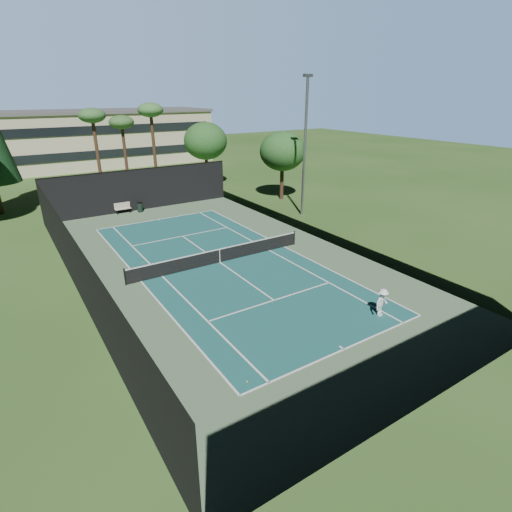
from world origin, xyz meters
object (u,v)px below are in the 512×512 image
Objects in this scene: player at (382,302)px; park_bench at (123,208)px; tennis_ball_d at (143,262)px; tennis_ball_a at (247,382)px; tennis_net at (220,255)px; tennis_ball_b at (158,274)px; trash_bin at (140,207)px; tennis_ball_c at (249,247)px.

player is 27.15m from park_bench.
tennis_ball_d is 0.04× the size of park_bench.
park_bench is at bearing 84.30° from tennis_ball_a.
tennis_net reaches higher than tennis_ball_b.
tennis_net reaches higher than park_bench.
tennis_ball_a is 14.23m from tennis_ball_d.
tennis_ball_b is at bearing -84.64° from tennis_ball_d.
trash_bin is (3.64, 14.77, 0.45)m from tennis_ball_b.
player is 26.37m from trash_bin.
tennis_ball_c is (-0.49, 12.14, -0.73)m from player.
tennis_ball_a is at bearing 173.40° from player.
tennis_ball_a is at bearing -91.53° from tennis_ball_d.
player is 12.17m from tennis_ball_c.
tennis_net is 3.58m from tennis_ball_c.
park_bench is (2.11, 15.28, 0.52)m from tennis_ball_b.
player reaches higher than tennis_ball_c.
park_bench reaches higher than tennis_ball_d.
tennis_ball_d is at bearing 95.36° from tennis_ball_b.
tennis_net is 8.42× the size of player.
park_bench reaches higher than tennis_ball_a.
player reaches higher than tennis_ball_d.
tennis_ball_a is 11.89m from tennis_ball_b.
trash_bin is at bearing 76.17° from tennis_ball_b.
tennis_net is 15.92m from park_bench.
trash_bin is at bearing 88.58° from player.
tennis_ball_b is 0.04× the size of park_bench.
park_bench is (2.71, 27.15, 0.51)m from tennis_ball_a.
tennis_ball_b is 0.07× the size of trash_bin.
tennis_ball_c is at bearing -74.51° from trash_bin.
trash_bin is (-3.84, 13.86, 0.44)m from tennis_ball_c.
tennis_ball_a is 26.99m from trash_bin.
tennis_net is 4.30m from tennis_ball_b.
park_bench reaches higher than trash_bin.
tennis_ball_a reaches higher than tennis_ball_d.
tennis_net reaches higher than tennis_ball_c.
trash_bin is (3.86, 12.42, 0.45)m from tennis_ball_d.
tennis_ball_b reaches higher than tennis_ball_d.
tennis_ball_b is (-7.97, 11.23, -0.73)m from player.
tennis_net is 11.36m from player.
tennis_net is 8.60× the size of park_bench.
tennis_ball_c is 1.27× the size of tennis_ball_d.
player is 24.18× the size of tennis_ball_b.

